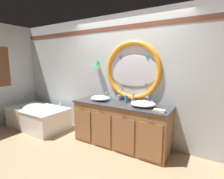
{
  "coord_description": "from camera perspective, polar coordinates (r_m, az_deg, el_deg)",
  "views": [
    {
      "loc": [
        1.6,
        -2.56,
        1.64
      ],
      "look_at": [
        -0.12,
        0.25,
        1.11
      ],
      "focal_mm": 27.18,
      "sensor_mm": 36.0,
      "label": 1
    }
  ],
  "objects": [
    {
      "name": "toothbrush_holder_left",
      "position": [
        3.51,
        2.28,
        -2.69
      ],
      "size": [
        0.08,
        0.08,
        0.22
      ],
      "color": "silver",
      "rests_on": "vanity_counter"
    },
    {
      "name": "vanity_counter",
      "position": [
        3.41,
        2.86,
        -11.61
      ],
      "size": [
        1.92,
        0.65,
        0.86
      ],
      "color": "olive",
      "rests_on": "ground_plane"
    },
    {
      "name": "ground_plane",
      "position": [
        3.43,
        -0.52,
        -19.33
      ],
      "size": [
        14.0,
        14.0,
        0.0
      ],
      "primitive_type": "plane",
      "color": "tan"
    },
    {
      "name": "faucet_set_left",
      "position": [
        3.69,
        -1.71,
        -2.18
      ],
      "size": [
        0.23,
        0.12,
        0.14
      ],
      "color": "silver",
      "rests_on": "vanity_counter"
    },
    {
      "name": "toothbrush_holder_right",
      "position": [
        3.37,
        7.11,
        -3.26
      ],
      "size": [
        0.08,
        0.08,
        0.22
      ],
      "color": "silver",
      "rests_on": "vanity_counter"
    },
    {
      "name": "sink_basin_left",
      "position": [
        3.49,
        -3.98,
        -2.86
      ],
      "size": [
        0.39,
        0.39,
        0.11
      ],
      "color": "white",
      "rests_on": "vanity_counter"
    },
    {
      "name": "sink_basin_right",
      "position": [
        3.06,
        10.37,
        -4.74
      ],
      "size": [
        0.43,
        0.43,
        0.11
      ],
      "color": "white",
      "rests_on": "vanity_counter"
    },
    {
      "name": "soap_dispenser",
      "position": [
        3.31,
        4.8,
        -3.19
      ],
      "size": [
        0.07,
        0.07,
        0.17
      ],
      "color": "#388EBC",
      "rests_on": "vanity_counter"
    },
    {
      "name": "back_wall_assembly",
      "position": [
        3.53,
        4.71,
        3.99
      ],
      "size": [
        6.4,
        0.26,
        2.6
      ],
      "color": "silver",
      "rests_on": "ground_plane"
    },
    {
      "name": "folded_hand_towel",
      "position": [
        2.81,
        15.61,
        -6.92
      ],
      "size": [
        0.19,
        0.12,
        0.04
      ],
      "color": "beige",
      "rests_on": "vanity_counter"
    },
    {
      "name": "faucet_set_right",
      "position": [
        3.28,
        11.94,
        -3.66
      ],
      "size": [
        0.21,
        0.15,
        0.16
      ],
      "color": "silver",
      "rests_on": "vanity_counter"
    },
    {
      "name": "bathtub",
      "position": [
        4.68,
        -23.58,
        -8.0
      ],
      "size": [
        1.5,
        0.87,
        0.62
      ],
      "color": "white",
      "rests_on": "ground_plane"
    }
  ]
}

